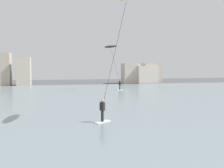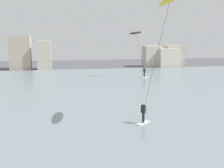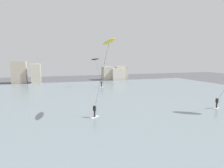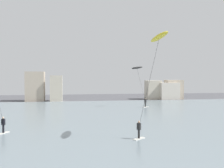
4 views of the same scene
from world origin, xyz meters
TOP-DOWN VIEW (x-y plane):
  - water_bay at (0.00, 30.82)m, footprint 84.00×52.00m
  - far_shore_buildings at (3.74, 59.26)m, footprint 37.00×4.98m
  - kitesurfer_black at (6.90, 44.03)m, footprint 3.33×2.29m
  - kitesurfer_yellow at (2.34, 19.54)m, footprint 3.24×3.67m

SIDE VIEW (x-z plane):
  - water_bay at x=0.00m, z-range 0.00..0.10m
  - far_shore_buildings at x=3.74m, z-range -0.66..6.04m
  - kitesurfer_black at x=6.90m, z-range 2.50..10.01m
  - kitesurfer_yellow at x=2.34m, z-range 3.83..13.65m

